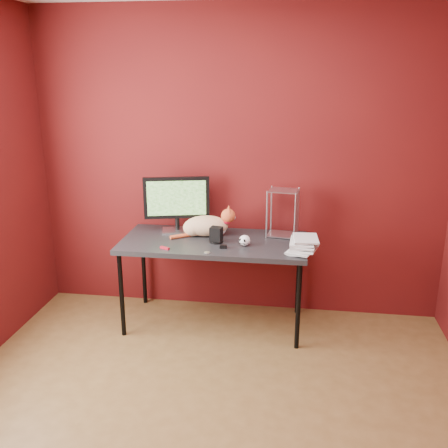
# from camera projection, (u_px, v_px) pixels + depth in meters

# --- Properties ---
(room) EXTENTS (3.52, 3.52, 2.61)m
(room) POSITION_uv_depth(u_px,v_px,m) (198.00, 200.00, 2.53)
(room) COLOR brown
(room) RESTS_ON ground
(desk) EXTENTS (1.50, 0.70, 0.75)m
(desk) POSITION_uv_depth(u_px,v_px,m) (214.00, 246.00, 4.07)
(desk) COLOR black
(desk) RESTS_ON ground
(monitor) EXTENTS (0.54, 0.23, 0.48)m
(monitor) POSITION_uv_depth(u_px,v_px,m) (177.00, 202.00, 4.20)
(monitor) COLOR #B9B9BE
(monitor) RESTS_ON desk
(cat) EXTENTS (0.52, 0.28, 0.26)m
(cat) POSITION_uv_depth(u_px,v_px,m) (207.00, 226.00, 4.15)
(cat) COLOR #C8772A
(cat) RESTS_ON desk
(skull_mug) EXTENTS (0.09, 0.10, 0.08)m
(skull_mug) POSITION_uv_depth(u_px,v_px,m) (245.00, 240.00, 3.92)
(skull_mug) COLOR white
(skull_mug) RESTS_ON desk
(speaker) EXTENTS (0.11, 0.11, 0.13)m
(speaker) POSITION_uv_depth(u_px,v_px,m) (216.00, 235.00, 3.99)
(speaker) COLOR black
(speaker) RESTS_ON desk
(book_stack) EXTENTS (0.26, 0.30, 1.24)m
(book_stack) POSITION_uv_depth(u_px,v_px,m) (295.00, 171.00, 3.66)
(book_stack) COLOR beige
(book_stack) RESTS_ON desk
(wire_rack) EXTENTS (0.25, 0.22, 0.40)m
(wire_rack) POSITION_uv_depth(u_px,v_px,m) (283.00, 213.00, 4.11)
(wire_rack) COLOR #B9B9BE
(wire_rack) RESTS_ON desk
(pocket_knife) EXTENTS (0.08, 0.05, 0.02)m
(pocket_knife) POSITION_uv_depth(u_px,v_px,m) (165.00, 248.00, 3.86)
(pocket_knife) COLOR #A70C1E
(pocket_knife) RESTS_ON desk
(black_gadget) EXTENTS (0.06, 0.04, 0.03)m
(black_gadget) POSITION_uv_depth(u_px,v_px,m) (223.00, 247.00, 3.87)
(black_gadget) COLOR black
(black_gadget) RESTS_ON desk
(washer) EXTENTS (0.05, 0.05, 0.00)m
(washer) POSITION_uv_depth(u_px,v_px,m) (207.00, 253.00, 3.78)
(washer) COLOR #B9B9BE
(washer) RESTS_ON desk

